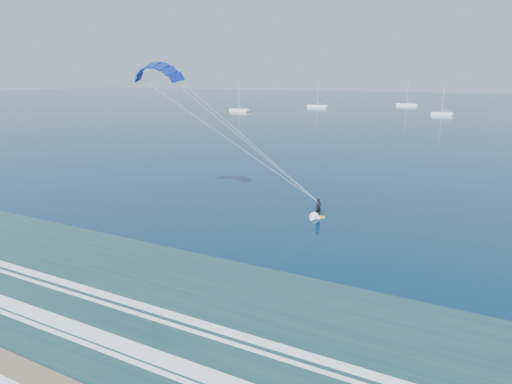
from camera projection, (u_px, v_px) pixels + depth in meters
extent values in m
cube|color=#1E423F|center=(56.00, 294.00, 32.18)|extent=(600.00, 22.00, 0.03)
cube|color=white|center=(24.00, 309.00, 30.03)|extent=(600.00, 1.10, 0.07)
cube|color=white|center=(73.00, 285.00, 33.45)|extent=(600.00, 0.70, 0.07)
cube|color=#F9A41D|center=(318.00, 216.00, 49.85)|extent=(1.60, 0.51, 0.09)
imported|color=black|center=(318.00, 207.00, 49.59)|extent=(0.78, 0.86, 1.97)
cone|color=white|center=(312.00, 219.00, 48.80)|extent=(1.31, 1.74, 1.10)
cube|color=white|center=(239.00, 110.00, 196.48)|extent=(8.67, 2.40, 1.20)
cylinder|color=silver|center=(239.00, 96.00, 195.03)|extent=(0.18, 0.18, 10.60)
cylinder|color=silver|center=(242.00, 107.00, 195.59)|extent=(2.60, 0.12, 0.12)
cube|color=white|center=(317.00, 106.00, 222.58)|extent=(9.72, 2.40, 1.20)
cylinder|color=silver|center=(318.00, 92.00, 220.95)|extent=(0.18, 0.18, 12.00)
cylinder|color=silver|center=(320.00, 103.00, 221.68)|extent=(2.60, 0.12, 0.12)
cube|color=white|center=(407.00, 105.00, 233.17)|extent=(9.96, 2.40, 1.20)
cylinder|color=silver|center=(408.00, 92.00, 231.53)|extent=(0.18, 0.18, 12.06)
cylinder|color=silver|center=(409.00, 102.00, 232.27)|extent=(2.60, 0.12, 0.12)
cube|color=white|center=(442.00, 114.00, 178.26)|extent=(7.70, 2.40, 1.20)
cylinder|color=silver|center=(443.00, 100.00, 176.92)|extent=(0.18, 0.18, 9.62)
cylinder|color=silver|center=(445.00, 110.00, 177.36)|extent=(2.60, 0.12, 0.12)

